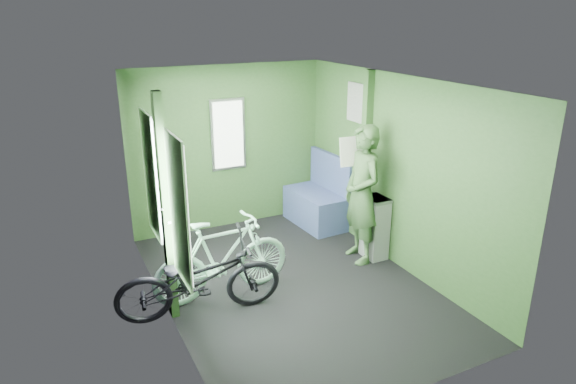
{
  "coord_description": "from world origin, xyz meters",
  "views": [
    {
      "loc": [
        -2.34,
        -4.63,
        2.97
      ],
      "look_at": [
        0.0,
        0.1,
        1.1
      ],
      "focal_mm": 32.0,
      "sensor_mm": 36.0,
      "label": 1
    }
  ],
  "objects_px": {
    "passenger": "(362,194)",
    "waste_box": "(375,227)",
    "bicycle_mint": "(224,296)",
    "bench_seat": "(317,204)",
    "bicycle_black": "(202,316)"
  },
  "relations": [
    {
      "from": "bicycle_mint",
      "to": "bench_seat",
      "type": "distance_m",
      "value": 2.36
    },
    {
      "from": "passenger",
      "to": "waste_box",
      "type": "height_order",
      "value": "passenger"
    },
    {
      "from": "waste_box",
      "to": "bench_seat",
      "type": "distance_m",
      "value": 1.27
    },
    {
      "from": "bicycle_mint",
      "to": "bench_seat",
      "type": "bearing_deg",
      "value": -57.87
    },
    {
      "from": "bicycle_mint",
      "to": "passenger",
      "type": "relative_size",
      "value": 0.9
    },
    {
      "from": "passenger",
      "to": "bench_seat",
      "type": "bearing_deg",
      "value": -178.09
    },
    {
      "from": "passenger",
      "to": "waste_box",
      "type": "relative_size",
      "value": 2.14
    },
    {
      "from": "passenger",
      "to": "bench_seat",
      "type": "relative_size",
      "value": 1.66
    },
    {
      "from": "bicycle_black",
      "to": "bicycle_mint",
      "type": "height_order",
      "value": "bicycle_black"
    },
    {
      "from": "waste_box",
      "to": "bench_seat",
      "type": "xyz_separation_m",
      "value": [
        -0.11,
        1.26,
        -0.09
      ]
    },
    {
      "from": "passenger",
      "to": "waste_box",
      "type": "xyz_separation_m",
      "value": [
        0.2,
        -0.03,
        -0.46
      ]
    },
    {
      "from": "bicycle_mint",
      "to": "passenger",
      "type": "xyz_separation_m",
      "value": [
        1.84,
        0.1,
        0.86
      ]
    },
    {
      "from": "bicycle_black",
      "to": "waste_box",
      "type": "height_order",
      "value": "waste_box"
    },
    {
      "from": "bicycle_mint",
      "to": "waste_box",
      "type": "distance_m",
      "value": 2.08
    },
    {
      "from": "bicycle_mint",
      "to": "bench_seat",
      "type": "height_order",
      "value": "bench_seat"
    }
  ]
}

